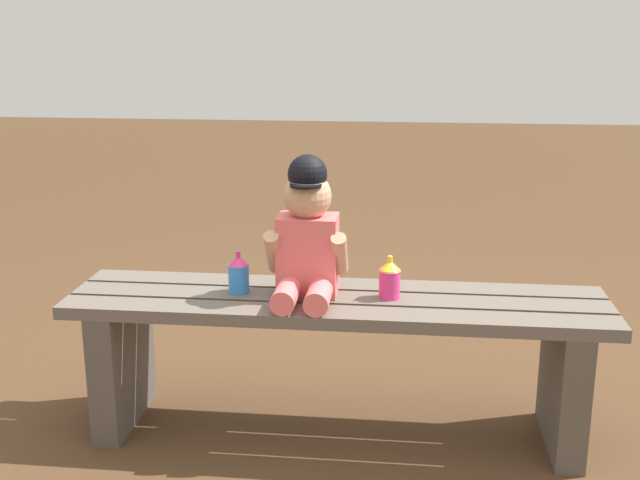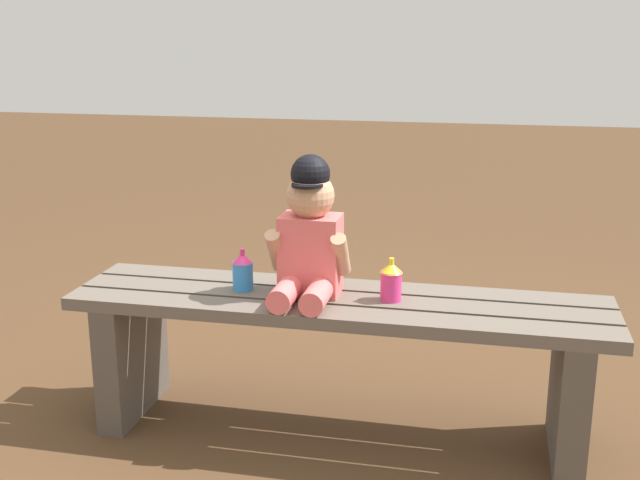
{
  "view_description": "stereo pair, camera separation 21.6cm",
  "coord_description": "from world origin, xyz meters",
  "px_view_note": "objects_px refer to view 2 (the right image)",
  "views": [
    {
      "loc": [
        0.19,
        -2.13,
        1.17
      ],
      "look_at": [
        -0.04,
        -0.05,
        0.61
      ],
      "focal_mm": 44.27,
      "sensor_mm": 36.0,
      "label": 1
    },
    {
      "loc": [
        0.4,
        -2.09,
        1.17
      ],
      "look_at": [
        -0.04,
        -0.05,
        0.61
      ],
      "focal_mm": 44.27,
      "sensor_mm": 36.0,
      "label": 2
    }
  ],
  "objects_px": {
    "sippy_cup_left": "(243,271)",
    "park_bench": "(338,341)",
    "child_figure": "(309,235)",
    "sippy_cup_right": "(391,281)"
  },
  "relations": [
    {
      "from": "child_figure",
      "to": "sippy_cup_right",
      "type": "relative_size",
      "value": 3.26
    },
    {
      "from": "park_bench",
      "to": "sippy_cup_right",
      "type": "distance_m",
      "value": 0.24
    },
    {
      "from": "park_bench",
      "to": "child_figure",
      "type": "bearing_deg",
      "value": 177.36
    },
    {
      "from": "child_figure",
      "to": "sippy_cup_right",
      "type": "bearing_deg",
      "value": 0.51
    },
    {
      "from": "park_bench",
      "to": "child_figure",
      "type": "relative_size",
      "value": 3.81
    },
    {
      "from": "park_bench",
      "to": "sippy_cup_left",
      "type": "height_order",
      "value": "sippy_cup_left"
    },
    {
      "from": "child_figure",
      "to": "sippy_cup_left",
      "type": "bearing_deg",
      "value": 179.4
    },
    {
      "from": "child_figure",
      "to": "sippy_cup_right",
      "type": "xyz_separation_m",
      "value": [
        0.24,
        0.0,
        -0.12
      ]
    },
    {
      "from": "sippy_cup_left",
      "to": "park_bench",
      "type": "bearing_deg",
      "value": -1.22
    },
    {
      "from": "child_figure",
      "to": "sippy_cup_right",
      "type": "distance_m",
      "value": 0.26
    }
  ]
}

